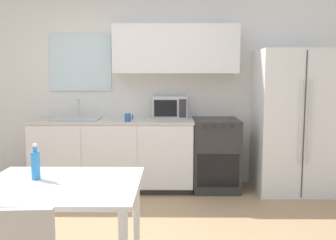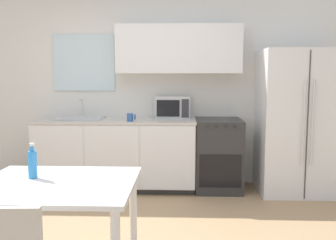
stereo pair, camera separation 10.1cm
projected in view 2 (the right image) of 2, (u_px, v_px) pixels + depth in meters
wall_back at (145, 80)px, 5.08m from camera, size 12.00×0.38×2.70m
kitchen_counter at (117, 154)px, 4.88m from camera, size 2.06×0.67×0.91m
oven_range at (218, 155)px, 4.84m from camera, size 0.59×0.66×0.92m
refrigerator at (297, 122)px, 4.69m from camera, size 0.95×0.79×1.79m
kitchen_sink at (79, 118)px, 4.85m from camera, size 0.62×0.43×0.25m
microwave at (173, 107)px, 4.92m from camera, size 0.45×0.32×0.29m
coffee_mug at (131, 117)px, 4.59m from camera, size 0.11×0.08×0.10m
dining_table at (57, 199)px, 2.49m from camera, size 1.04×0.88×0.77m
drink_bottle at (32, 164)px, 2.56m from camera, size 0.06×0.06×0.24m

